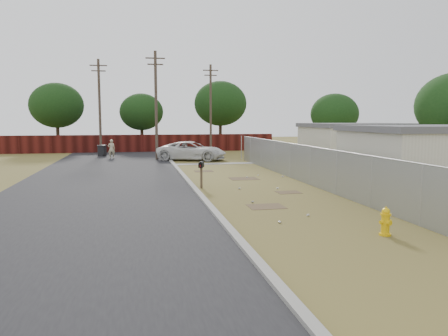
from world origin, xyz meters
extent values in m
plane|color=olive|center=(0.00, 0.00, 0.00)|extent=(120.00, 120.00, 0.00)
cube|color=black|center=(-7.50, 8.00, 0.01)|extent=(9.00, 60.00, 0.02)
cube|color=gray|center=(-3.00, 8.00, 0.06)|extent=(0.25, 60.00, 0.12)
cube|color=gray|center=(0.00, 11.50, 0.01)|extent=(6.20, 1.00, 0.03)
cylinder|color=#97999F|center=(3.10, -9.00, 1.00)|extent=(0.06, 0.06, 2.00)
cylinder|color=#97999F|center=(3.10, -6.00, 1.00)|extent=(0.06, 0.06, 2.00)
cylinder|color=#97999F|center=(3.10, -3.00, 1.00)|extent=(0.06, 0.06, 2.00)
cylinder|color=#97999F|center=(3.10, 0.00, 1.00)|extent=(0.06, 0.06, 2.00)
cylinder|color=#97999F|center=(3.10, 3.00, 1.00)|extent=(0.06, 0.06, 2.00)
cylinder|color=#97999F|center=(3.10, 6.00, 1.00)|extent=(0.06, 0.06, 2.00)
cylinder|color=#97999F|center=(3.10, 9.00, 1.00)|extent=(0.06, 0.06, 2.00)
cylinder|color=#97999F|center=(3.10, 12.00, 1.00)|extent=(0.06, 0.06, 2.00)
cylinder|color=#97999F|center=(3.10, 15.00, 1.00)|extent=(0.06, 0.06, 2.00)
cylinder|color=#97999F|center=(3.10, 1.00, 2.00)|extent=(0.04, 26.00, 0.04)
cube|color=gray|center=(3.10, 1.00, 1.00)|extent=(0.01, 26.00, 2.00)
cube|color=black|center=(3.16, 1.00, 0.30)|extent=(0.03, 26.00, 0.60)
cube|color=#4B1410|center=(-6.00, 25.00, 0.90)|extent=(30.00, 0.12, 1.80)
cylinder|color=#4E3E34|center=(-4.00, 16.00, 4.50)|extent=(0.24, 0.24, 9.00)
cube|color=#4E3E34|center=(-4.00, 16.00, 8.40)|extent=(1.60, 0.10, 0.10)
cube|color=#4E3E34|center=(-4.00, 16.00, 7.90)|extent=(1.30, 0.10, 0.10)
cylinder|color=#4E3E34|center=(-9.00, 22.00, 4.50)|extent=(0.24, 0.24, 9.00)
cube|color=#4E3E34|center=(-9.00, 22.00, 8.40)|extent=(1.60, 0.10, 0.10)
cube|color=#4E3E34|center=(-9.00, 22.00, 7.90)|extent=(1.30, 0.10, 0.10)
cylinder|color=#4E3E34|center=(2.00, 24.00, 4.50)|extent=(0.24, 0.24, 9.00)
cube|color=#4E3E34|center=(2.00, 24.00, 8.40)|extent=(1.60, 0.10, 0.10)
cube|color=#4E3E34|center=(2.00, 24.00, 7.90)|extent=(1.30, 0.10, 0.10)
cube|color=beige|center=(9.00, -2.00, 1.40)|extent=(8.00, 6.00, 2.80)
cube|color=#535359|center=(9.00, -2.00, 2.95)|extent=(8.32, 6.24, 0.30)
cube|color=beige|center=(10.50, 9.00, 1.40)|extent=(7.00, 6.00, 2.80)
cube|color=#535359|center=(10.50, 9.00, 2.95)|extent=(7.28, 6.24, 0.30)
cylinder|color=#352618|center=(-14.00, 29.00, 1.65)|extent=(0.36, 0.36, 3.30)
ellipsoid|color=black|center=(-14.00, 29.00, 4.88)|extent=(5.70, 5.70, 4.84)
cylinder|color=#352618|center=(-5.00, 30.00, 1.43)|extent=(0.36, 0.36, 2.86)
ellipsoid|color=black|center=(-5.00, 30.00, 4.23)|extent=(4.94, 4.94, 4.20)
cylinder|color=#352618|center=(4.00, 29.00, 1.76)|extent=(0.36, 0.36, 3.52)
ellipsoid|color=black|center=(4.00, 29.00, 5.20)|extent=(6.08, 6.08, 5.17)
cylinder|color=#352618|center=(13.00, 18.00, 1.32)|extent=(0.36, 0.36, 2.64)
ellipsoid|color=black|center=(13.00, 18.00, 3.90)|extent=(4.56, 4.56, 3.88)
cylinder|color=#E8B70C|center=(1.39, -9.77, 0.03)|extent=(0.40, 0.40, 0.06)
cylinder|color=#E8B70C|center=(1.39, -9.77, 0.34)|extent=(0.28, 0.28, 0.59)
cylinder|color=#E8B70C|center=(1.39, -9.77, 0.63)|extent=(0.36, 0.36, 0.05)
sphere|color=#E8B70C|center=(1.39, -9.77, 0.71)|extent=(0.27, 0.27, 0.23)
cylinder|color=#E8B70C|center=(1.39, -9.77, 0.83)|extent=(0.05, 0.05, 0.06)
cylinder|color=#E8B70C|center=(1.25, -9.79, 0.41)|extent=(0.12, 0.13, 0.11)
cylinder|color=#E8B70C|center=(1.53, -9.74, 0.41)|extent=(0.12, 0.13, 0.11)
cylinder|color=#E8B70C|center=(1.42, -9.91, 0.41)|extent=(0.16, 0.14, 0.14)
cube|color=#4F3F2D|center=(-2.60, 0.06, 0.55)|extent=(0.13, 0.13, 1.10)
cube|color=black|center=(-2.60, 0.06, 1.14)|extent=(0.36, 0.57, 0.20)
cylinder|color=black|center=(-2.60, 0.06, 1.23)|extent=(0.36, 0.57, 0.20)
cube|color=#A00B0C|center=(-2.69, -0.21, 1.14)|extent=(0.04, 0.05, 0.11)
imported|color=silver|center=(-1.18, 14.75, 0.78)|extent=(6.21, 4.52, 1.57)
imported|color=tan|center=(-7.80, 17.74, 0.83)|extent=(0.62, 0.43, 1.67)
cube|color=black|center=(-8.79, 20.32, 0.48)|extent=(0.78, 0.78, 0.97)
cube|color=black|center=(-8.79, 20.32, 0.99)|extent=(0.86, 0.86, 0.08)
cylinder|color=black|center=(-8.61, 19.93, 0.10)|extent=(0.12, 0.21, 0.20)
cylinder|color=silver|center=(0.16, -6.89, 0.04)|extent=(0.12, 0.11, 0.07)
cylinder|color=#A9A9AD|center=(-1.11, -4.12, 0.04)|extent=(0.12, 0.11, 0.07)
cylinder|color=silver|center=(1.03, -0.94, 0.04)|extent=(0.12, 0.10, 0.07)
cylinder|color=#A9A9AD|center=(-1.16, -7.71, 0.04)|extent=(0.10, 0.12, 0.07)
cylinder|color=silver|center=(0.57, 3.28, 0.04)|extent=(0.11, 0.12, 0.07)
cylinder|color=#A9A9AD|center=(-0.83, -0.65, 0.04)|extent=(0.11, 0.08, 0.07)
cylinder|color=silver|center=(1.47, 4.09, 0.04)|extent=(0.10, 0.12, 0.07)
cylinder|color=#A9A9AD|center=(2.71, 3.17, 0.04)|extent=(0.11, 0.09, 0.07)
camera|label=1|loc=(-5.76, -21.12, 3.41)|focal=35.00mm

